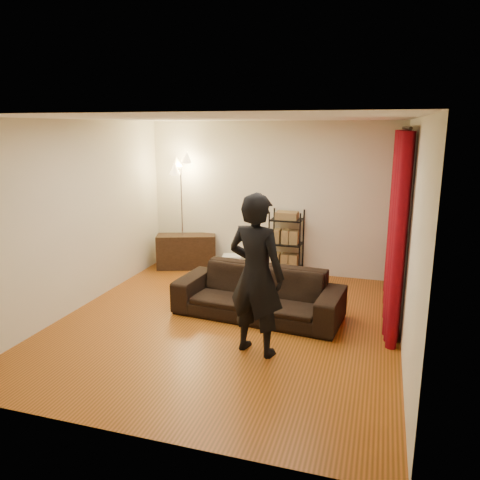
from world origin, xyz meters
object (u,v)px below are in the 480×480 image
(media_cabinet, at_px, (187,251))
(floor_lamp, at_px, (182,214))
(storage_boxes, at_px, (232,263))
(wire_shelf, at_px, (286,244))
(sofa, at_px, (258,293))
(person, at_px, (256,275))

(media_cabinet, distance_m, floor_lamp, 0.72)
(storage_boxes, height_order, floor_lamp, floor_lamp)
(wire_shelf, bearing_deg, sofa, -67.19)
(person, xyz_separation_m, storage_boxes, (-1.27, 2.99, -0.81))
(sofa, distance_m, person, 1.24)
(media_cabinet, relative_size, wire_shelf, 0.92)
(sofa, distance_m, storage_boxes, 2.19)
(storage_boxes, xyz_separation_m, wire_shelf, (1.02, -0.03, 0.45))
(sofa, height_order, storage_boxes, sofa)
(storage_boxes, bearing_deg, sofa, -62.31)
(sofa, relative_size, person, 1.22)
(person, bearing_deg, wire_shelf, -70.45)
(sofa, height_order, media_cabinet, sofa)
(sofa, height_order, floor_lamp, floor_lamp)
(wire_shelf, relative_size, floor_lamp, 0.57)
(person, height_order, wire_shelf, person)
(media_cabinet, height_order, wire_shelf, wire_shelf)
(storage_boxes, bearing_deg, media_cabinet, -173.69)
(wire_shelf, height_order, floor_lamp, floor_lamp)
(wire_shelf, bearing_deg, floor_lamp, -154.65)
(person, distance_m, wire_shelf, 2.99)
(sofa, xyz_separation_m, media_cabinet, (-1.88, 1.84, -0.02))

